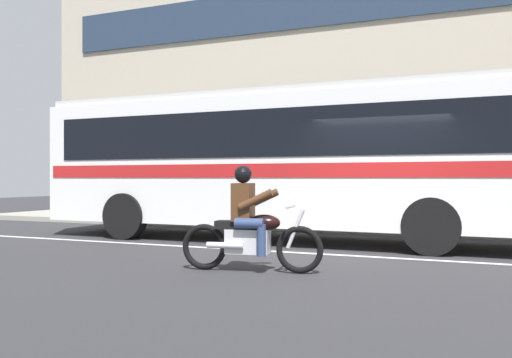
% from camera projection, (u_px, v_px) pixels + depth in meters
% --- Properties ---
extents(ground_plane, '(60.00, 60.00, 0.00)m').
position_uv_depth(ground_plane, '(379.00, 253.00, 10.47)').
color(ground_plane, '#2B2B2D').
extents(sidewalk_curb, '(28.00, 3.80, 0.15)m').
position_uv_depth(sidewalk_curb, '(418.00, 227.00, 15.13)').
color(sidewalk_curb, gray).
rests_on(sidewalk_curb, ground_plane).
extents(lane_center_stripe, '(26.60, 0.14, 0.01)m').
position_uv_depth(lane_center_stripe, '(372.00, 257.00, 9.92)').
color(lane_center_stripe, silver).
rests_on(lane_center_stripe, ground_plane).
extents(office_building_facade, '(28.00, 0.89, 9.91)m').
position_uv_depth(office_building_facade, '(429.00, 60.00, 17.22)').
color(office_building_facade, '#B2A893').
rests_on(office_building_facade, ground_plane).
extents(transit_bus, '(11.39, 2.72, 3.22)m').
position_uv_depth(transit_bus, '(290.00, 155.00, 12.44)').
color(transit_bus, white).
rests_on(transit_bus, ground_plane).
extents(motorcycle_with_rider, '(2.12, 0.73, 1.56)m').
position_uv_depth(motorcycle_with_rider, '(250.00, 227.00, 8.37)').
color(motorcycle_with_rider, black).
rests_on(motorcycle_with_rider, ground_plane).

